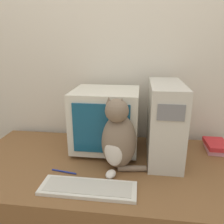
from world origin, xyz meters
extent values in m
cube|color=beige|center=(0.00, 0.88, 1.25)|extent=(7.00, 0.05, 2.50)
cube|color=brown|center=(0.00, 0.41, 0.37)|extent=(1.68, 0.81, 0.73)
cube|color=beige|center=(-0.02, 0.59, 0.75)|extent=(0.29, 0.22, 0.02)
cube|color=beige|center=(-0.02, 0.59, 0.95)|extent=(0.42, 0.36, 0.38)
cube|color=navy|center=(-0.02, 0.41, 0.95)|extent=(0.33, 0.01, 0.30)
cube|color=beige|center=(0.35, 0.55, 0.97)|extent=(0.19, 0.47, 0.47)
cube|color=slate|center=(0.35, 0.31, 1.09)|extent=(0.14, 0.01, 0.08)
cube|color=silver|center=(-0.04, 0.14, 0.74)|extent=(0.47, 0.15, 0.02)
cube|color=beige|center=(-0.04, 0.14, 0.75)|extent=(0.43, 0.12, 0.00)
ellipsoid|color=#7A6651|center=(0.08, 0.38, 0.89)|extent=(0.24, 0.25, 0.32)
ellipsoid|color=beige|center=(0.06, 0.31, 0.87)|extent=(0.12, 0.08, 0.17)
sphere|color=#7A6651|center=(0.07, 0.35, 1.08)|extent=(0.16, 0.16, 0.13)
cone|color=#7A6651|center=(0.03, 0.36, 1.13)|extent=(0.03, 0.03, 0.04)
cone|color=#7A6651|center=(0.10, 0.34, 1.13)|extent=(0.03, 0.03, 0.04)
ellipsoid|color=beige|center=(0.05, 0.27, 0.75)|extent=(0.07, 0.09, 0.04)
cylinder|color=#7A6651|center=(0.16, 0.34, 0.75)|extent=(0.16, 0.05, 0.03)
cube|color=pink|center=(0.72, 0.66, 0.75)|extent=(0.15, 0.17, 0.03)
cube|color=red|center=(0.71, 0.66, 0.78)|extent=(0.13, 0.19, 0.03)
cylinder|color=navy|center=(-0.21, 0.28, 0.74)|extent=(0.15, 0.03, 0.01)
camera|label=1|loc=(0.19, -0.74, 1.42)|focal=35.00mm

